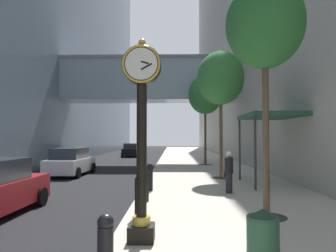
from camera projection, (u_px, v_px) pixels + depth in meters
ground_plane at (157, 164)px, 28.39m from camera, size 110.00×110.00×0.00m
sidewalk_right at (196, 161)px, 31.34m from camera, size 7.11×80.00×0.14m
street_clock at (142, 129)px, 7.00m from camera, size 0.84×0.55×4.34m
bollard_third at (139, 196)px, 9.01m from camera, size 0.24×0.24×1.13m
bollard_fourth at (146, 184)px, 11.23m from camera, size 0.24×0.24×1.13m
bollard_fifth at (150, 176)px, 13.45m from camera, size 0.24×0.24×1.13m
street_tree_near at (265, 26)px, 9.17m from camera, size 2.19×2.19×6.66m
street_tree_mid_near at (221, 79)px, 17.71m from camera, size 2.53×2.53×6.87m
street_tree_mid_far at (205, 95)px, 26.25m from camera, size 2.70×2.70×7.15m
trash_bin at (263, 241)px, 5.28m from camera, size 0.53×0.53×1.05m
pedestrian_walking at (229, 171)px, 12.89m from camera, size 0.51×0.51×1.64m
storefront_awning at (270, 117)px, 15.20m from camera, size 2.40×3.60×3.30m
car_white_mid at (71, 162)px, 19.98m from camera, size 2.19×4.57×1.68m
car_black_far at (131, 150)px, 38.93m from camera, size 1.93×4.65×1.60m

